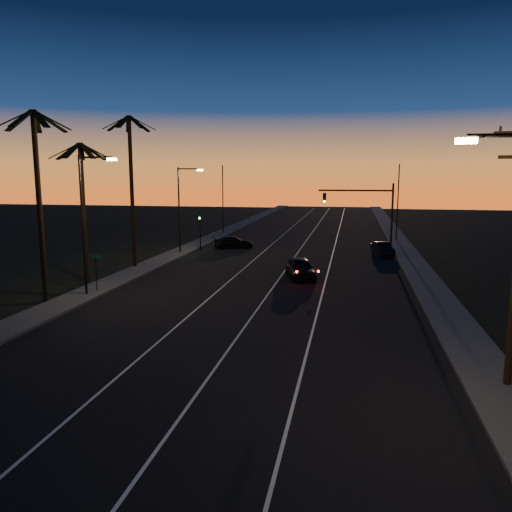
% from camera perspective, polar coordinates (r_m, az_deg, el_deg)
% --- Properties ---
extents(road, '(20.00, 170.00, 0.01)m').
position_cam_1_polar(road, '(40.06, 2.42, -1.93)').
color(road, black).
rests_on(road, ground).
extents(sidewalk_left, '(2.40, 170.00, 0.16)m').
position_cam_1_polar(sidewalk_left, '(43.11, -12.47, -1.24)').
color(sidewalk_left, '#3A3A37').
rests_on(sidewalk_left, ground).
extents(sidewalk_right, '(2.40, 170.00, 0.16)m').
position_cam_1_polar(sidewalk_right, '(39.99, 18.52, -2.32)').
color(sidewalk_right, '#3A3A37').
rests_on(sidewalk_right, ground).
extents(lane_stripe_left, '(0.12, 160.00, 0.01)m').
position_cam_1_polar(lane_stripe_left, '(40.60, -1.77, -1.76)').
color(lane_stripe_left, silver).
rests_on(lane_stripe_left, road).
extents(lane_stripe_mid, '(0.12, 160.00, 0.01)m').
position_cam_1_polar(lane_stripe_mid, '(39.99, 3.13, -1.94)').
color(lane_stripe_mid, silver).
rests_on(lane_stripe_mid, road).
extents(lane_stripe_right, '(0.12, 160.00, 0.01)m').
position_cam_1_polar(lane_stripe_right, '(39.68, 8.15, -2.11)').
color(lane_stripe_right, silver).
rests_on(lane_stripe_right, road).
extents(palm_near, '(4.25, 4.16, 11.53)m').
position_cam_1_polar(palm_near, '(32.56, -23.65, 7.24)').
color(palm_near, black).
rests_on(palm_near, ground).
extents(palm_mid, '(4.25, 4.16, 10.03)m').
position_cam_1_polar(palm_mid, '(37.99, -19.19, 6.45)').
color(palm_mid, black).
rests_on(palm_mid, ground).
extents(palm_far, '(4.25, 4.16, 12.53)m').
position_cam_1_polar(palm_far, '(42.82, -14.07, 8.77)').
color(palm_far, black).
rests_on(palm_far, ground).
extents(streetlight_left_near, '(2.55, 0.26, 9.00)m').
position_cam_1_polar(streetlight_left_near, '(33.33, -18.81, 4.54)').
color(streetlight_left_near, black).
rests_on(streetlight_left_near, ground).
extents(streetlight_left_far, '(2.55, 0.26, 8.50)m').
position_cam_1_polar(streetlight_left_far, '(49.75, -8.46, 6.04)').
color(streetlight_left_far, black).
rests_on(streetlight_left_far, ground).
extents(street_sign, '(0.70, 0.06, 2.60)m').
position_cam_1_polar(street_sign, '(34.71, -17.82, -1.35)').
color(street_sign, black).
rests_on(street_sign, ground).
extents(signal_mast, '(7.10, 0.41, 7.00)m').
position_cam_1_polar(signal_mast, '(48.97, 12.55, 5.54)').
color(signal_mast, black).
rests_on(signal_mast, ground).
extents(signal_post, '(0.28, 0.37, 4.20)m').
position_cam_1_polar(signal_post, '(51.42, -6.42, 3.76)').
color(signal_post, black).
rests_on(signal_post, ground).
extents(far_pole_left, '(0.14, 0.14, 9.00)m').
position_cam_1_polar(far_pole_left, '(66.12, -3.81, 6.41)').
color(far_pole_left, black).
rests_on(far_pole_left, ground).
extents(far_pole_right, '(0.14, 0.14, 9.00)m').
position_cam_1_polar(far_pole_right, '(61.18, 15.90, 5.85)').
color(far_pole_right, black).
rests_on(far_pole_right, ground).
extents(lead_car, '(3.15, 5.36, 1.55)m').
position_cam_1_polar(lead_car, '(38.06, 5.08, -1.36)').
color(lead_car, black).
rests_on(lead_car, road).
extents(right_car, '(2.23, 4.16, 1.30)m').
position_cam_1_polar(right_car, '(49.92, 14.29, 0.79)').
color(right_car, black).
rests_on(right_car, road).
extents(cross_car, '(4.69, 3.33, 1.26)m').
position_cam_1_polar(cross_car, '(53.43, -2.61, 1.59)').
color(cross_car, black).
rests_on(cross_car, road).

